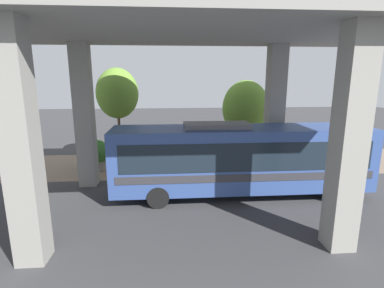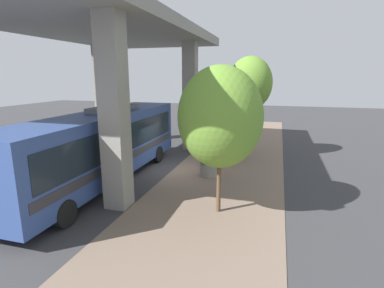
{
  "view_description": "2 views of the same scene",
  "coord_description": "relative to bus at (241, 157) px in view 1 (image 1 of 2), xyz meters",
  "views": [
    {
      "loc": [
        16.55,
        -0.7,
        5.83
      ],
      "look_at": [
        0.05,
        0.6,
        2.08
      ],
      "focal_mm": 28.0,
      "sensor_mm": 36.0,
      "label": 1
    },
    {
      "loc": [
        -5.51,
        15.23,
        5.2
      ],
      "look_at": [
        -1.12,
        0.04,
        1.58
      ],
      "focal_mm": 28.0,
      "sensor_mm": 36.0,
      "label": 2
    }
  ],
  "objects": [
    {
      "name": "planter_front",
      "position": [
        -4.78,
        -2.35,
        -1.25
      ],
      "size": [
        0.98,
        0.98,
        1.48
      ],
      "color": "gray",
      "rests_on": "ground"
    },
    {
      "name": "overpass",
      "position": [
        1.36,
        -2.82,
        5.01
      ],
      "size": [
        9.4,
        18.23,
        8.08
      ],
      "color": "gray",
      "rests_on": "ground"
    },
    {
      "name": "sidewalk_strip",
      "position": [
        -5.64,
        -2.82,
        -1.99
      ],
      "size": [
        6.0,
        40.0,
        0.02
      ],
      "color": "#7A6656",
      "rests_on": "ground"
    },
    {
      "name": "fire_hydrant",
      "position": [
        -4.63,
        -6.17,
        -1.5
      ],
      "size": [
        0.5,
        0.24,
        0.98
      ],
      "color": "red",
      "rests_on": "ground"
    },
    {
      "name": "street_tree_near",
      "position": [
        -6.35,
        -6.86,
        2.73
      ],
      "size": [
        2.75,
        2.75,
        6.4
      ],
      "color": "brown",
      "rests_on": "ground"
    },
    {
      "name": "bus",
      "position": [
        0.0,
        0.0,
        0.0
      ],
      "size": [
        2.7,
        12.51,
        3.68
      ],
      "color": "#334C8C",
      "rests_on": "ground"
    },
    {
      "name": "street_tree_far",
      "position": [
        -6.13,
        1.7,
        1.72
      ],
      "size": [
        3.13,
        3.13,
        5.6
      ],
      "color": "brown",
      "rests_on": "ground"
    },
    {
      "name": "ground_plane",
      "position": [
        -2.64,
        -2.82,
        -2.0
      ],
      "size": [
        80.0,
        80.0,
        0.0
      ],
      "primitive_type": "plane",
      "color": "#38383A",
      "rests_on": "ground"
    },
    {
      "name": "planter_back",
      "position": [
        -4.91,
        -4.3,
        -1.29
      ],
      "size": [
        1.05,
        1.05,
        1.4
      ],
      "color": "gray",
      "rests_on": "ground"
    },
    {
      "name": "planter_middle",
      "position": [
        -4.92,
        -8.1,
        -1.05
      ],
      "size": [
        1.62,
        1.62,
        1.91
      ],
      "color": "gray",
      "rests_on": "ground"
    }
  ]
}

